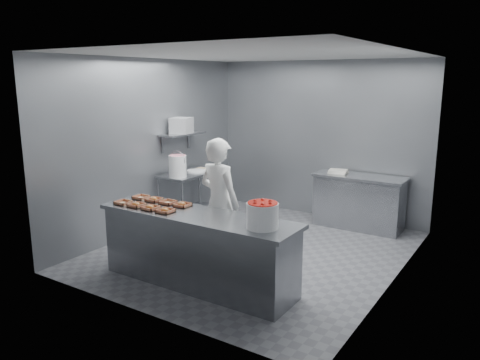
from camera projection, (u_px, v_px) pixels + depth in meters
name	position (u px, v px, depth m)	size (l,w,h in m)	color
floor	(255.00, 251.00, 6.89)	(4.50, 4.50, 0.00)	#4C4C51
ceiling	(256.00, 54.00, 6.29)	(4.50, 4.50, 0.00)	white
wall_back	(319.00, 140.00, 8.44)	(4.00, 0.04, 2.80)	slate
wall_left	(151.00, 146.00, 7.65)	(0.04, 4.50, 2.80)	slate
wall_right	(400.00, 172.00, 5.53)	(0.04, 4.50, 2.80)	slate
service_counter	(198.00, 249.00, 5.68)	(2.60, 0.70, 0.90)	slate
prep_table	(192.00, 189.00, 8.13)	(0.60, 1.20, 0.90)	slate
back_counter	(359.00, 201.00, 7.87)	(1.50, 0.60, 0.90)	slate
wall_shelf	(182.00, 134.00, 8.01)	(0.35, 0.90, 0.03)	slate
tray_0	(123.00, 202.00, 6.02)	(0.19, 0.18, 0.04)	tan
tray_1	(137.00, 205.00, 5.89)	(0.19, 0.18, 0.06)	tan
tray_2	(151.00, 208.00, 5.77)	(0.19, 0.18, 0.06)	tan
tray_3	(165.00, 211.00, 5.64)	(0.19, 0.18, 0.06)	tan
tray_4	(141.00, 197.00, 6.28)	(0.19, 0.18, 0.04)	tan
tray_5	(154.00, 199.00, 6.16)	(0.19, 0.18, 0.06)	tan
tray_6	(168.00, 202.00, 6.03)	(0.19, 0.18, 0.04)	tan
tray_7	(182.00, 205.00, 5.90)	(0.19, 0.18, 0.06)	tan
worker	(219.00, 203.00, 6.18)	(0.63, 0.42, 1.74)	white
strawberry_tub	(262.00, 214.00, 5.02)	(0.35, 0.35, 0.29)	white
glaze_bucket	(178.00, 166.00, 7.62)	(0.30, 0.28, 0.44)	white
bucket_lid	(196.00, 171.00, 8.11)	(0.33, 0.33, 0.03)	white
rag	(202.00, 168.00, 8.34)	(0.15, 0.13, 0.02)	#CCB28C
appliance	(181.00, 125.00, 7.96)	(0.31, 0.36, 0.27)	gray
paper_stack	(338.00, 171.00, 7.98)	(0.30, 0.22, 0.06)	silver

